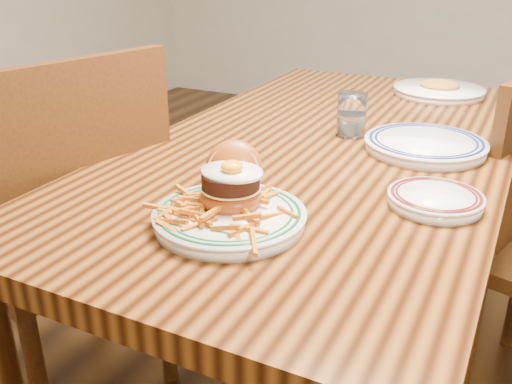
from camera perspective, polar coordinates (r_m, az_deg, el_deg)
The scene contains 8 objects.
floor at distance 1.81m, azimuth 5.95°, elevation -18.16°, with size 6.00×6.00×0.00m, color black.
table at distance 1.46m, azimuth 7.03°, elevation 1.67°, with size 0.85×1.60×0.75m.
chair_left at distance 1.53m, azimuth -18.23°, elevation -3.95°, with size 0.56×0.56×0.98m.
main_plate at distance 1.00m, azimuth -2.59°, elevation -1.10°, with size 0.27×0.28×0.13m.
side_plate at distance 1.11m, azimuth 17.51°, elevation -0.63°, with size 0.18×0.18×0.03m.
rear_plate at distance 1.41m, azimuth 16.57°, elevation 4.61°, with size 0.28×0.28×0.03m.
water_glass at distance 1.47m, azimuth 9.52°, elevation 7.37°, with size 0.07×0.07×0.11m.
far_plate at distance 1.96m, azimuth 17.83°, elevation 9.66°, with size 0.29×0.29×0.05m.
Camera 1 is at (0.44, -1.28, 1.20)m, focal length 40.00 mm.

